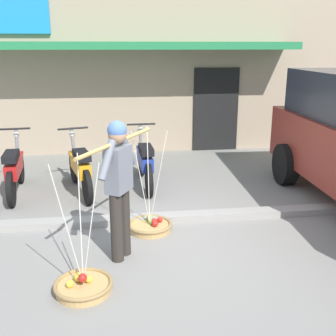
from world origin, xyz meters
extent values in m
plane|color=gray|center=(0.00, 0.00, 0.00)|extent=(90.00, 90.00, 0.00)
cube|color=gray|center=(0.00, 0.70, 0.05)|extent=(20.00, 0.24, 0.10)
cylinder|color=#2D2823|center=(-0.55, -0.22, 0.43)|extent=(0.15, 0.15, 0.86)
cylinder|color=#2D2823|center=(-0.64, -0.38, 0.43)|extent=(0.15, 0.15, 0.86)
cube|color=slate|center=(-0.59, -0.30, 1.13)|extent=(0.34, 0.39, 0.54)
sphere|color=tan|center=(-0.59, -0.30, 1.53)|extent=(0.21, 0.21, 0.21)
sphere|color=#4C70B2|center=(-0.59, -0.30, 1.58)|extent=(0.22, 0.22, 0.22)
cylinder|color=slate|center=(-0.47, -0.09, 1.30)|extent=(0.25, 0.34, 0.43)
cylinder|color=slate|center=(-0.71, -0.50, 1.30)|extent=(0.25, 0.34, 0.43)
cylinder|color=tan|center=(-0.59, -0.30, 1.45)|extent=(0.86, 1.43, 0.04)
cylinder|color=tan|center=(-0.18, 0.41, 0.04)|extent=(0.58, 0.58, 0.09)
torus|color=olive|center=(-0.18, 0.41, 0.10)|extent=(0.63, 0.63, 0.05)
sphere|color=#AB1F1B|center=(-0.11, 0.32, 0.13)|extent=(0.09, 0.09, 0.09)
sphere|color=red|center=(-0.03, 0.46, 0.13)|extent=(0.08, 0.08, 0.08)
sphere|color=red|center=(-0.12, 0.39, 0.14)|extent=(0.09, 0.09, 0.09)
sphere|color=#71AF43|center=(-0.15, 0.41, 0.13)|extent=(0.08, 0.08, 0.08)
sphere|color=#74B344|center=(-0.17, 0.52, 0.14)|extent=(0.09, 0.09, 0.09)
cylinder|color=silver|center=(-0.18, 0.54, 0.77)|extent=(0.01, 0.28, 1.36)
cylinder|color=silver|center=(-0.30, 0.34, 0.77)|extent=(0.24, 0.15, 1.36)
cylinder|color=silver|center=(-0.06, 0.34, 0.77)|extent=(0.24, 0.15, 1.36)
cylinder|color=tan|center=(-1.01, -1.00, 0.04)|extent=(0.58, 0.58, 0.09)
torus|color=olive|center=(-1.01, -1.00, 0.10)|extent=(0.63, 0.63, 0.05)
sphere|color=#AA1F1A|center=(-1.01, -0.95, 0.13)|extent=(0.08, 0.08, 0.08)
sphere|color=yellow|center=(-1.14, -1.04, 0.13)|extent=(0.08, 0.08, 0.08)
sphere|color=yellow|center=(-0.95, -0.97, 0.13)|extent=(0.08, 0.08, 0.08)
sphere|color=gold|center=(-1.06, -0.94, 0.14)|extent=(0.10, 0.10, 0.10)
sphere|color=#B2201C|center=(-1.00, -1.05, 0.19)|extent=(0.09, 0.09, 0.09)
cylinder|color=silver|center=(-1.01, -0.87, 0.77)|extent=(0.01, 0.28, 1.36)
cylinder|color=silver|center=(-1.12, -1.07, 0.77)|extent=(0.24, 0.15, 1.36)
cylinder|color=silver|center=(-0.89, -1.07, 0.77)|extent=(0.24, 0.15, 1.36)
cylinder|color=black|center=(-2.42, 2.83, 0.29)|extent=(0.13, 0.58, 0.58)
cylinder|color=black|center=(-2.31, 1.60, 0.29)|extent=(0.13, 0.58, 0.58)
cube|color=red|center=(-2.42, 2.83, 0.55)|extent=(0.17, 0.29, 0.06)
cube|color=red|center=(-2.35, 2.12, 0.51)|extent=(0.28, 0.91, 0.24)
cube|color=black|center=(-2.34, 1.94, 0.75)|extent=(0.27, 0.58, 0.12)
cylinder|color=slate|center=(-2.41, 2.74, 0.68)|extent=(0.09, 0.30, 0.76)
cylinder|color=black|center=(-2.40, 2.66, 1.07)|extent=(0.54, 0.09, 0.04)
sphere|color=silver|center=(-2.42, 2.82, 0.93)|extent=(0.11, 0.11, 0.11)
cylinder|color=black|center=(-1.41, 2.74, 0.29)|extent=(0.23, 0.58, 0.58)
cylinder|color=black|center=(-1.10, 1.54, 0.29)|extent=(0.23, 0.58, 0.58)
cube|color=orange|center=(-1.41, 2.74, 0.55)|extent=(0.21, 0.31, 0.06)
cube|color=orange|center=(-1.23, 2.04, 0.51)|extent=(0.42, 0.92, 0.24)
cube|color=black|center=(-1.18, 1.86, 0.75)|extent=(0.36, 0.60, 0.12)
cylinder|color=slate|center=(-1.39, 2.64, 0.68)|extent=(0.13, 0.30, 0.76)
cylinder|color=black|center=(-1.37, 2.56, 1.07)|extent=(0.53, 0.17, 0.04)
sphere|color=silver|center=(-1.41, 2.72, 0.93)|extent=(0.11, 0.11, 0.11)
cylinder|color=black|center=(-0.13, 3.00, 0.29)|extent=(0.11, 0.58, 0.58)
cylinder|color=black|center=(-0.07, 1.76, 0.29)|extent=(0.11, 0.58, 0.58)
cube|color=navy|center=(-0.13, 3.00, 0.55)|extent=(0.15, 0.29, 0.06)
cube|color=navy|center=(-0.10, 2.28, 0.51)|extent=(0.24, 0.91, 0.24)
cube|color=black|center=(-0.09, 2.10, 0.75)|extent=(0.25, 0.57, 0.12)
cylinder|color=slate|center=(-0.13, 2.90, 0.68)|extent=(0.07, 0.30, 0.76)
cylinder|color=black|center=(-0.12, 2.82, 1.07)|extent=(0.54, 0.06, 0.04)
sphere|color=silver|center=(-0.13, 2.98, 0.93)|extent=(0.11, 0.11, 0.11)
cylinder|color=black|center=(2.52, 2.12, 0.38)|extent=(0.28, 0.77, 0.76)
cube|color=tan|center=(-0.11, 7.39, 2.10)|extent=(13.00, 5.00, 4.20)
cube|color=#237F47|center=(-0.11, 4.39, 2.50)|extent=(7.15, 1.00, 0.16)
cube|color=black|center=(1.84, 4.87, 1.00)|extent=(1.10, 0.06, 2.00)
camera|label=1|loc=(-0.61, -4.86, 2.50)|focal=43.79mm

